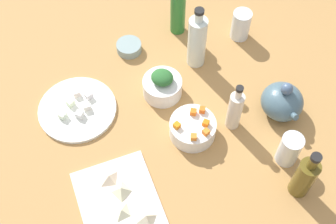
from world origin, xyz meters
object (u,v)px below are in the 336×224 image
bowl_carrots (193,128)px  bottle_2 (178,11)px  plate_tofu (77,109)px  bottle_1 (197,41)px  bottle_3 (235,110)px  cutting_board (121,208)px  bowl_small_side (129,47)px  bottle_0 (305,177)px  teapot (282,101)px  bowl_greens (162,87)px  drinking_glass_0 (289,149)px  drinking_glass_1 (241,25)px

bowl_carrots → bottle_2: (-43.75, 11.16, 6.58)cm
plate_tofu → bottle_1: 45.90cm
bowl_carrots → bottle_3: (1.03, 13.40, 5.23)cm
cutting_board → bowl_small_side: (-56.60, 19.81, 1.13)cm
bowl_small_side → bottle_0: size_ratio=0.43×
bottle_0 → cutting_board: bearing=-103.1°
bottle_1 → bottle_2: bottle_1 is taller
bowl_small_side → teapot: 57.17cm
bowl_greens → teapot: (19.90, 33.73, 2.36)cm
drinking_glass_0 → plate_tofu: bearing=-124.7°
cutting_board → bottle_1: bottle_1 is taller
plate_tofu → bowl_small_side: 30.49cm
bottle_2 → bottle_3: bearing=2.9°
bowl_greens → drinking_glass_0: (36.24, 27.49, 2.54)cm
bowl_small_side → drinking_glass_0: drinking_glass_0 is taller
drinking_glass_1 → drinking_glass_0: bearing=-8.6°
bottle_3 → bottle_1: bearing=-177.0°
cutting_board → bowl_greens: bowl_greens is taller
bottle_2 → bowl_small_side: bearing=-79.7°
teapot → bottle_0: size_ratio=0.75×
cutting_board → drinking_glass_0: size_ratio=2.67×
cutting_board → drinking_glass_1: drinking_glass_1 is taller
plate_tofu → bowl_small_side: (-19.19, 23.67, 1.03)cm
bottle_1 → drinking_glass_0: bearing=14.7°
plate_tofu → bowl_small_side: size_ratio=2.87×
bottle_3 → bowl_greens: bearing=-138.4°
bowl_small_side → bottle_1: size_ratio=0.36×
bowl_carrots → bottle_1: 30.72cm
bottle_1 → drinking_glass_1: bearing=106.8°
bowl_small_side → bottle_2: (-3.63, 19.94, 7.92)cm
bowl_carrots → bottle_3: bottle_3 is taller
bowl_carrots → drinking_glass_1: drinking_glass_1 is taller
bottle_0 → bottle_1: bearing=-169.2°
cutting_board → bottle_1: 60.46cm
cutting_board → bottle_2: 72.73cm
cutting_board → bottle_3: size_ratio=1.55×
bottle_2 → bottle_3: size_ratio=1.12×
plate_tofu → bowl_greens: bowl_greens is taller
plate_tofu → bottle_0: bottle_0 is taller
bowl_small_side → bottle_2: bearing=100.3°
bowl_small_side → bottle_0: bearing=24.6°
teapot → drinking_glass_1: size_ratio=1.37×
teapot → bottle_2: (-45.44, -18.85, 3.95)cm
cutting_board → bottle_0: 53.01cm
cutting_board → bowl_greens: (-34.70, 24.87, 2.74)cm
bowl_small_side → drinking_glass_1: drinking_glass_1 is taller
cutting_board → teapot: bearing=104.2°
bowl_greens → drinking_glass_0: drinking_glass_0 is taller
bowl_greens → bowl_carrots: 18.59cm
bottle_1 → drinking_glass_0: (45.30, 11.89, -4.84)cm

